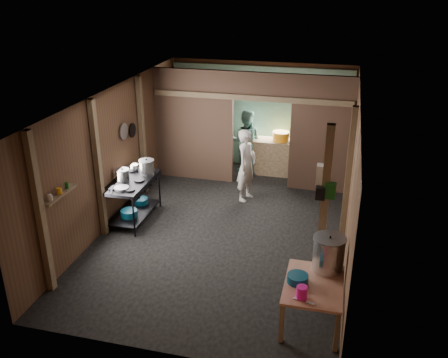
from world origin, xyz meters
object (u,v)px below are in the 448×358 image
(stove_pot_large, at_px, (147,167))
(pink_bucket, at_px, (302,292))
(gas_range, at_px, (133,200))
(prep_table, at_px, (312,303))
(cook, at_px, (247,165))
(yellow_tub, at_px, (281,136))
(stock_pot, at_px, (329,254))

(stove_pot_large, bearing_deg, pink_bucket, -41.74)
(gas_range, height_order, stove_pot_large, stove_pot_large)
(prep_table, xyz_separation_m, stove_pot_large, (-3.54, 2.68, 0.66))
(prep_table, distance_m, cook, 4.15)
(prep_table, relative_size, yellow_tub, 2.78)
(cook, bearing_deg, yellow_tub, -2.56)
(prep_table, distance_m, yellow_tub, 5.53)
(gas_range, bearing_deg, pink_bucket, -36.49)
(prep_table, bearing_deg, cook, 114.71)
(gas_range, height_order, prep_table, gas_range)
(prep_table, height_order, yellow_tub, yellow_tub)
(stock_pot, bearing_deg, stove_pot_large, 148.45)
(prep_table, relative_size, stock_pot, 2.03)
(gas_range, distance_m, pink_bucket, 4.46)
(yellow_tub, distance_m, cook, 1.69)
(stove_pot_large, relative_size, cook, 0.20)
(gas_range, xyz_separation_m, prep_table, (3.71, -2.28, -0.10))
(stock_pot, height_order, cook, cook)
(prep_table, distance_m, pink_bucket, 0.57)
(pink_bucket, bearing_deg, stove_pot_large, 138.26)
(stock_pot, xyz_separation_m, pink_bucket, (-0.29, -0.77, -0.16))
(stove_pot_large, distance_m, yellow_tub, 3.54)
(pink_bucket, relative_size, yellow_tub, 0.45)
(stock_pot, bearing_deg, cook, 119.37)
(stove_pot_large, xyz_separation_m, pink_bucket, (3.41, -3.04, -0.24))
(cook, bearing_deg, gas_range, 141.05)
(gas_range, xyz_separation_m, pink_bucket, (3.58, -2.65, 0.31))
(stock_pot, bearing_deg, gas_range, 154.12)
(pink_bucket, bearing_deg, gas_range, 143.51)
(pink_bucket, relative_size, cook, 0.11)
(stove_pot_large, distance_m, cook, 2.12)
(prep_table, bearing_deg, gas_range, 148.41)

